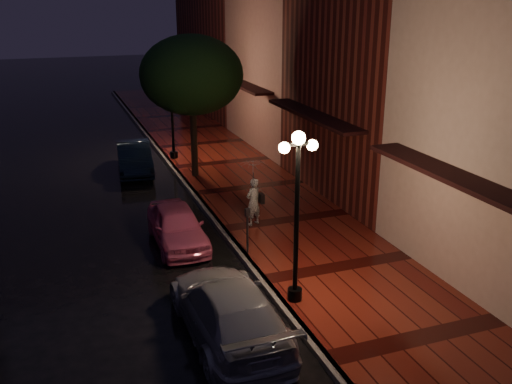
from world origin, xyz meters
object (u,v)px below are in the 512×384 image
object	(u,v)px
woman_with_umbrella	(253,182)
streetlamp_far	(172,106)
street_tree	(192,77)
pink_car	(177,226)
navy_car	(134,158)
streetlamp_near	(297,208)
parking_meter	(247,226)
silver_car	(229,310)

from	to	relation	value
woman_with_umbrella	streetlamp_far	bearing A→B (deg)	-109.04
street_tree	pink_car	world-z (taller)	street_tree
pink_car	woman_with_umbrella	size ratio (longest dim) A/B	1.65
street_tree	navy_car	world-z (taller)	street_tree
streetlamp_near	street_tree	size ratio (longest dim) A/B	0.74
woman_with_umbrella	street_tree	bearing A→B (deg)	-109.23
streetlamp_far	woman_with_umbrella	distance (m)	9.07
pink_car	parking_meter	xyz separation A→B (m)	(1.74, -1.62, 0.37)
streetlamp_near	navy_car	xyz separation A→B (m)	(-2.00, 12.79, -1.94)
pink_car	parking_meter	world-z (taller)	parking_meter
streetlamp_far	parking_meter	distance (m)	11.12
silver_car	woman_with_umbrella	world-z (taller)	woman_with_umbrella
street_tree	pink_car	bearing A→B (deg)	-109.03
woman_with_umbrella	silver_car	bearing A→B (deg)	41.61
street_tree	silver_car	size ratio (longest dim) A/B	1.21
streetlamp_far	navy_car	xyz separation A→B (m)	(-2.00, -1.21, -1.94)
streetlamp_far	street_tree	size ratio (longest dim) A/B	0.74
silver_car	streetlamp_near	bearing A→B (deg)	-158.35
streetlamp_near	woman_with_umbrella	distance (m)	5.16
streetlamp_far	pink_car	size ratio (longest dim) A/B	1.18
street_tree	silver_car	bearing A→B (deg)	-100.72
streetlamp_near	silver_car	bearing A→B (deg)	-158.17
street_tree	woman_with_umbrella	bearing A→B (deg)	-85.66
woman_with_umbrella	streetlamp_near	bearing A→B (deg)	58.34
parking_meter	woman_with_umbrella	bearing A→B (deg)	55.32
streetlamp_near	silver_car	world-z (taller)	streetlamp_near
woman_with_umbrella	parking_meter	xyz separation A→B (m)	(-0.91, -2.02, -0.63)
navy_car	streetlamp_near	bearing A→B (deg)	-76.01
streetlamp_far	street_tree	world-z (taller)	street_tree
woman_with_umbrella	parking_meter	distance (m)	2.30
navy_car	parking_meter	world-z (taller)	parking_meter
streetlamp_near	parking_meter	xyz separation A→B (m)	(-0.20, 3.00, -1.61)
streetlamp_far	pink_car	world-z (taller)	streetlamp_far
streetlamp_near	streetlamp_far	world-z (taller)	same
navy_car	silver_car	world-z (taller)	silver_car
streetlamp_near	street_tree	distance (m)	11.12
street_tree	woman_with_umbrella	size ratio (longest dim) A/B	2.60
streetlamp_near	woman_with_umbrella	xyz separation A→B (m)	(0.71, 5.01, -0.98)
streetlamp_far	street_tree	distance (m)	3.44
silver_car	navy_car	bearing A→B (deg)	-90.05
streetlamp_far	parking_meter	xyz separation A→B (m)	(-0.20, -11.00, -1.61)
street_tree	silver_car	xyz separation A→B (m)	(-2.23, -11.78, -3.55)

